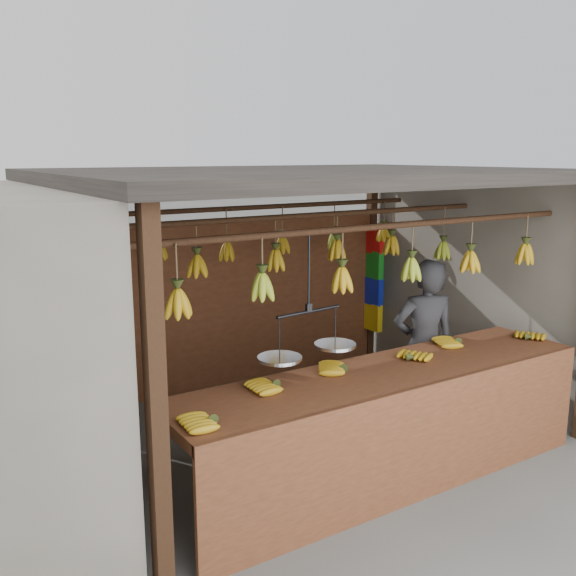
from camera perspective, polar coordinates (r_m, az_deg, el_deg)
ground at (r=6.15m, az=1.54°, el=-12.42°), size 80.00×80.00×0.00m
stall at (r=5.91m, az=-0.15°, el=6.43°), size 4.30×3.30×2.40m
neighbor_right at (r=8.31m, az=22.61°, el=1.38°), size 3.00×3.00×2.30m
counter at (r=4.98m, az=9.56°, el=-9.77°), size 3.56×0.81×0.96m
hanging_bananas at (r=5.68m, az=1.68°, el=2.68°), size 3.65×2.22×0.38m
balance_scale at (r=4.62m, az=1.82°, el=-5.20°), size 0.82×0.35×0.88m
vendor at (r=5.97m, az=11.97°, el=-5.16°), size 0.69×0.57×1.62m
bag_bundles at (r=8.01m, az=7.67°, el=0.85°), size 0.08×0.26×1.32m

